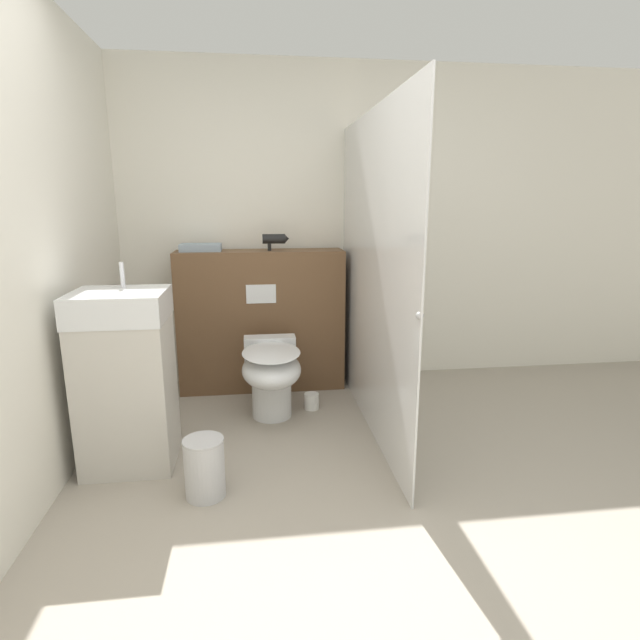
{
  "coord_description": "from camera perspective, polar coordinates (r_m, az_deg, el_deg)",
  "views": [
    {
      "loc": [
        -0.33,
        -1.72,
        1.46
      ],
      "look_at": [
        0.07,
        1.38,
        0.71
      ],
      "focal_mm": 28.0,
      "sensor_mm": 36.0,
      "label": 1
    }
  ],
  "objects": [
    {
      "name": "waste_bin",
      "position": [
        2.67,
        -13.05,
        -16.12
      ],
      "size": [
        0.2,
        0.2,
        0.31
      ],
      "color": "silver",
      "rests_on": "ground_plane"
    },
    {
      "name": "sink_vanity",
      "position": [
        2.96,
        -21.26,
        -6.38
      ],
      "size": [
        0.49,
        0.43,
        1.13
      ],
      "color": "beige",
      "rests_on": "ground_plane"
    },
    {
      "name": "toilet",
      "position": [
        3.4,
        -5.57,
        -6.1
      ],
      "size": [
        0.39,
        0.63,
        0.52
      ],
      "color": "white",
      "rests_on": "ground_plane"
    },
    {
      "name": "shower_glass",
      "position": [
        3.16,
        5.88,
        5.03
      ],
      "size": [
        0.04,
        1.96,
        2.0
      ],
      "color": "silver",
      "rests_on": "ground_plane"
    },
    {
      "name": "hair_drier",
      "position": [
        3.82,
        -5.17,
        9.19
      ],
      "size": [
        0.2,
        0.07,
        0.12
      ],
      "color": "black",
      "rests_on": "partition_panel"
    },
    {
      "name": "ground_plane",
      "position": [
        2.28,
        3.04,
        -26.34
      ],
      "size": [
        12.0,
        12.0,
        0.0
      ],
      "primitive_type": "plane",
      "color": "#9E9384"
    },
    {
      "name": "spare_toilet_roll",
      "position": [
        3.63,
        -0.97,
        -9.25
      ],
      "size": [
        0.11,
        0.11,
        0.11
      ],
      "color": "white",
      "rests_on": "ground_plane"
    },
    {
      "name": "wall_back",
      "position": [
        4.07,
        -2.78,
        10.52
      ],
      "size": [
        8.0,
        0.06,
        2.5
      ],
      "color": "silver",
      "rests_on": "ground_plane"
    },
    {
      "name": "folded_towel",
      "position": [
        3.87,
        -13.46,
        8.07
      ],
      "size": [
        0.3,
        0.18,
        0.06
      ],
      "color": "#8C9EAD",
      "rests_on": "partition_panel"
    },
    {
      "name": "partition_panel",
      "position": [
        3.93,
        -6.69,
        -0.04
      ],
      "size": [
        1.27,
        0.32,
        1.09
      ],
      "color": "brown",
      "rests_on": "ground_plane"
    }
  ]
}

